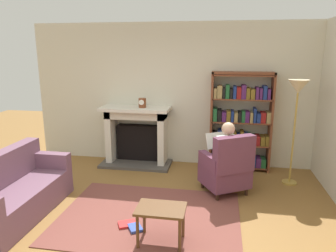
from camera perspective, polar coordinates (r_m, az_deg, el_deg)
name	(u,v)px	position (r m, az deg, el deg)	size (l,w,h in m)	color
ground	(144,229)	(4.17, -4.38, -18.10)	(14.00, 14.00, 0.00)	olive
back_wall	(175,95)	(6.11, 1.23, 5.71)	(5.60, 0.10, 2.70)	beige
area_rug	(149,216)	(4.41, -3.40, -16.03)	(2.40, 1.80, 0.01)	brown
fireplace	(137,134)	(6.16, -5.65, -1.41)	(1.35, 0.64, 1.14)	#4C4742
mantel_clock	(142,103)	(5.89, -4.69, 4.20)	(0.14, 0.14, 0.17)	brown
bookshelf	(240,123)	(5.92, 12.95, 0.56)	(1.10, 0.32, 1.81)	brown
armchair_reading	(227,168)	(4.96, 10.67, -7.45)	(0.87, 0.86, 0.97)	#331E14
seated_reader	(224,153)	(4.99, 10.06, -4.90)	(0.54, 0.59, 1.14)	silver
sofa_floral	(14,193)	(4.77, -26.12, -10.88)	(0.73, 1.70, 0.85)	#755064
side_table	(161,213)	(3.71, -1.28, -15.56)	(0.56, 0.39, 0.45)	brown
scattered_books	(145,218)	(4.34, -4.22, -16.24)	(0.64, 0.67, 0.03)	red
floor_lamp	(297,96)	(5.39, 22.44, 4.99)	(0.32, 0.32, 1.74)	#B7933F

